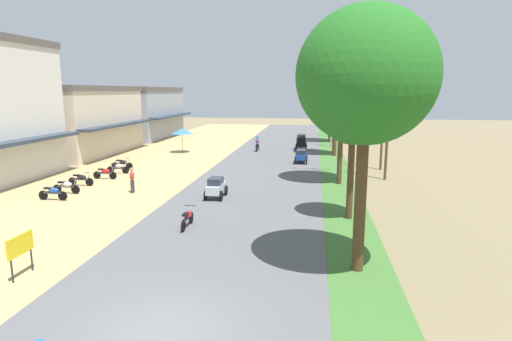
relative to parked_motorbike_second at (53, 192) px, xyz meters
name	(u,v)px	position (x,y,z in m)	size (l,w,h in m)	color
ground_plane	(160,336)	(11.24, -12.41, -0.55)	(180.00, 180.00, 0.00)	#7A6B4C
road_strip	(160,335)	(11.24, -12.41, -0.51)	(9.00, 140.00, 0.08)	#565659
shophouse_mid	(77,120)	(-8.74, 17.65, 2.90)	(9.29, 14.03, 6.90)	beige
shophouse_far	(139,113)	(-8.74, 33.09, 2.90)	(9.41, 13.94, 6.90)	#999EA8
parked_motorbike_second	(53,192)	(0.00, 0.00, 0.00)	(1.80, 0.54, 0.94)	black
parked_motorbike_third	(66,186)	(-0.16, 1.62, 0.00)	(1.80, 0.54, 0.94)	black
parked_motorbike_fourth	(81,179)	(-0.45, 3.81, 0.00)	(1.80, 0.54, 0.94)	black
parked_motorbike_fifth	(105,172)	(0.09, 6.11, 0.00)	(1.80, 0.54, 0.94)	black
parked_motorbike_sixth	(118,167)	(0.06, 8.26, 0.00)	(1.80, 0.54, 0.94)	black
parked_motorbike_seventh	(122,163)	(-0.44, 10.04, 0.00)	(1.80, 0.54, 0.94)	black
street_signboard	(20,248)	(5.23, -9.69, 0.55)	(0.06, 1.30, 1.50)	#262628
vendor_umbrella	(182,131)	(1.54, 19.87, 1.75)	(2.20, 2.20, 2.52)	#99999E
pedestrian_on_shoulder	(132,179)	(3.85, 2.40, 0.41)	(0.29, 0.39, 1.62)	#33333D
median_tree_nearest	(366,77)	(16.81, -7.51, 6.32)	(4.69, 4.69, 9.16)	#4C351E
median_tree_second	(353,117)	(16.99, -1.22, 4.63)	(2.93, 2.93, 6.60)	#4C351E
median_tree_third	(343,64)	(16.94, 6.92, 7.59)	(4.57, 4.57, 10.72)	#4C351E
median_tree_fourth	(337,74)	(17.16, 19.89, 7.46)	(4.16, 4.16, 10.57)	#4C351E
median_tree_fifth	(332,81)	(17.11, 31.15, 7.08)	(4.63, 4.63, 10.49)	#4C351E
streetlamp_near	(340,113)	(17.04, 10.24, 4.20)	(3.16, 0.20, 8.18)	gray
streetlamp_mid	(332,108)	(17.04, 26.61, 3.98)	(3.16, 0.20, 7.75)	gray
streetlamp_far	(329,105)	(17.04, 37.73, 3.86)	(3.16, 0.20, 7.52)	gray
utility_pole_near	(389,111)	(20.37, 9.02, 4.41)	(1.80, 0.20, 9.55)	brown
utility_pole_far	(384,111)	(20.65, 13.08, 4.28)	(1.80, 0.20, 9.28)	brown
car_hatchback_silver	(216,187)	(9.38, 1.86, 0.19)	(1.04, 2.00, 1.23)	#B7BCC1
car_sedan_blue	(301,155)	(14.04, 15.14, 0.19)	(1.10, 2.26, 1.19)	navy
car_van_black	(301,141)	(13.76, 24.01, 0.47)	(1.19, 2.41, 1.67)	black
motorbike_ahead_second	(187,217)	(9.34, -3.76, 0.02)	(0.54, 1.80, 0.94)	black
motorbike_ahead_third	(257,144)	(9.16, 21.91, 0.30)	(0.54, 1.80, 1.66)	black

